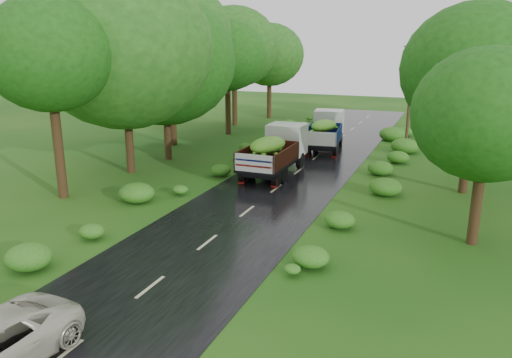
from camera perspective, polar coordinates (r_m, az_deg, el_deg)
The scene contains 9 objects.
ground at distance 16.92m, azimuth -11.99°, elevation -12.02°, with size 120.00×120.00×0.00m, color #10430E.
road at distance 20.82m, azimuth -4.31°, elevation -6.25°, with size 6.50×80.00×0.02m, color black.
road_lines at distance 21.66m, azimuth -3.13°, elevation -5.31°, with size 0.12×69.60×0.00m.
truck_near at distance 29.59m, azimuth 2.32°, elevation 3.48°, with size 2.31×6.43×2.70m.
truck_far at distance 36.84m, azimuth 7.99°, elevation 5.67°, with size 3.00×6.44×2.61m.
utility_pole at distance 36.99m, azimuth 17.19°, elevation 9.23°, with size 1.36×0.48×7.90m.
trees_left at distance 37.29m, azimuth -7.88°, elevation 14.29°, with size 6.45×32.61×9.89m.
trees_right at distance 34.26m, azimuth 23.72°, elevation 10.97°, with size 4.65×32.65×8.03m.
shrubs at distance 28.64m, azimuth 3.68°, elevation 0.62°, with size 11.90×44.00×0.70m.
Camera 1 is at (8.70, -12.26, 7.76)m, focal length 35.00 mm.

